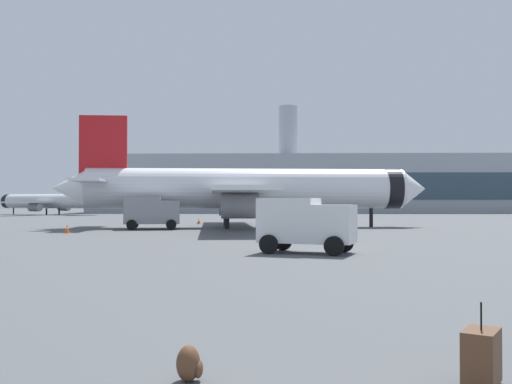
% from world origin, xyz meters
% --- Properties ---
extents(airplane_at_gate, '(35.77, 32.33, 10.50)m').
position_xyz_m(airplane_at_gate, '(-2.53, 51.88, 3.66)').
color(airplane_at_gate, white).
rests_on(airplane_at_gate, ground).
extents(airplane_taxiing, '(24.13, 22.10, 7.35)m').
position_xyz_m(airplane_taxiing, '(-42.49, 105.31, 2.56)').
color(airplane_taxiing, silver).
rests_on(airplane_taxiing, ground).
extents(service_truck, '(5.10, 3.20, 2.90)m').
position_xyz_m(service_truck, '(-10.61, 47.74, 1.61)').
color(service_truck, gray).
rests_on(service_truck, ground).
extents(cargo_van, '(4.81, 3.50, 2.60)m').
position_xyz_m(cargo_van, '(1.60, 24.49, 1.45)').
color(cargo_van, white).
rests_on(cargo_van, ground).
extents(safety_cone_near, '(0.44, 0.44, 0.61)m').
position_xyz_m(safety_cone_near, '(-8.02, 60.38, 0.30)').
color(safety_cone_near, '#F2590C').
rests_on(safety_cone_near, ground).
extents(safety_cone_mid, '(0.44, 0.44, 0.70)m').
position_xyz_m(safety_cone_mid, '(-15.85, 41.45, 0.34)').
color(safety_cone_mid, '#F2590C').
rests_on(safety_cone_mid, ground).
extents(rolling_suitcase, '(0.67, 0.75, 1.10)m').
position_xyz_m(rolling_suitcase, '(2.72, 4.92, 0.39)').
color(rolling_suitcase, brown).
rests_on(rolling_suitcase, ground).
extents(traveller_backpack, '(0.36, 0.40, 0.48)m').
position_xyz_m(traveller_backpack, '(-1.11, 5.05, 0.23)').
color(traveller_backpack, brown).
rests_on(traveller_backpack, ground).
extents(terminal_building, '(102.83, 20.94, 25.06)m').
position_xyz_m(terminal_building, '(10.14, 132.69, 6.63)').
color(terminal_building, '#9EA3AD').
rests_on(terminal_building, ground).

